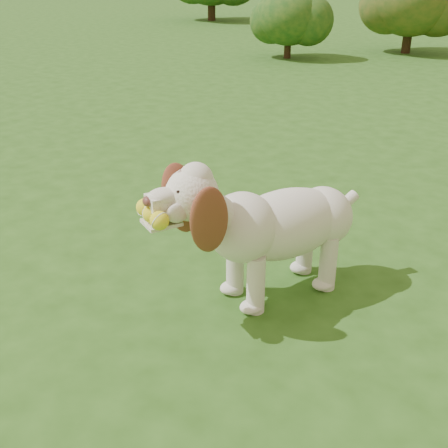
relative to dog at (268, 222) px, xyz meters
The scene contains 3 objects.
ground 0.88m from the dog, 131.33° to the left, with size 80.00×80.00×0.00m, color #264C15.
dog is the anchor object (origin of this frame).
shrub_a 8.63m from the dog, 119.53° to the left, with size 1.28×1.28×1.33m.
Camera 1 is at (1.95, -2.97, 1.80)m, focal length 45.00 mm.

